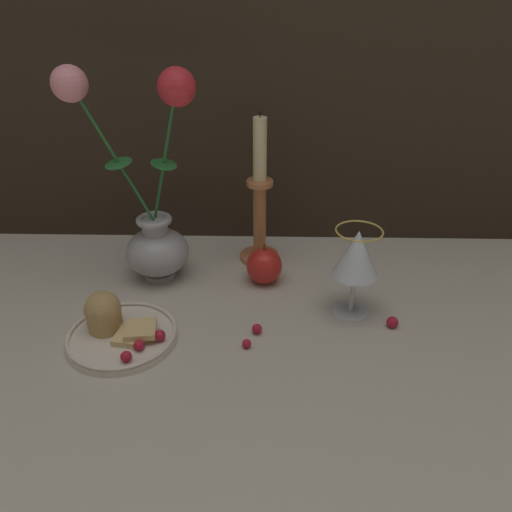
{
  "coord_description": "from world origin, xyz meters",
  "views": [
    {
      "loc": [
        0.01,
        -0.71,
        0.5
      ],
      "look_at": [
        -0.0,
        0.0,
        0.1
      ],
      "focal_mm": 35.0,
      "sensor_mm": 36.0,
      "label": 1
    }
  ],
  "objects_px": {
    "plate_with_pastries": "(117,328)",
    "apple_beside_vase": "(264,266)",
    "vase": "(151,213)",
    "candlestick": "(261,207)",
    "wine_glass": "(356,256)"
  },
  "relations": [
    {
      "from": "vase",
      "to": "apple_beside_vase",
      "type": "xyz_separation_m",
      "value": [
        0.2,
        -0.02,
        -0.1
      ]
    },
    {
      "from": "candlestick",
      "to": "apple_beside_vase",
      "type": "relative_size",
      "value": 3.74
    },
    {
      "from": "wine_glass",
      "to": "apple_beside_vase",
      "type": "height_order",
      "value": "wine_glass"
    },
    {
      "from": "vase",
      "to": "wine_glass",
      "type": "relative_size",
      "value": 2.47
    },
    {
      "from": "plate_with_pastries",
      "to": "apple_beside_vase",
      "type": "distance_m",
      "value": 0.29
    },
    {
      "from": "vase",
      "to": "plate_with_pastries",
      "type": "height_order",
      "value": "vase"
    },
    {
      "from": "vase",
      "to": "plate_with_pastries",
      "type": "relative_size",
      "value": 2.24
    },
    {
      "from": "vase",
      "to": "plate_with_pastries",
      "type": "distance_m",
      "value": 0.22
    },
    {
      "from": "plate_with_pastries",
      "to": "apple_beside_vase",
      "type": "xyz_separation_m",
      "value": [
        0.23,
        0.17,
        0.01
      ]
    },
    {
      "from": "vase",
      "to": "candlestick",
      "type": "bearing_deg",
      "value": 20.18
    },
    {
      "from": "apple_beside_vase",
      "to": "vase",
      "type": "bearing_deg",
      "value": 175.76
    },
    {
      "from": "plate_with_pastries",
      "to": "candlestick",
      "type": "height_order",
      "value": "candlestick"
    },
    {
      "from": "vase",
      "to": "candlestick",
      "type": "relative_size",
      "value": 1.3
    },
    {
      "from": "vase",
      "to": "wine_glass",
      "type": "bearing_deg",
      "value": -17.11
    },
    {
      "from": "candlestick",
      "to": "vase",
      "type": "bearing_deg",
      "value": -159.82
    }
  ]
}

